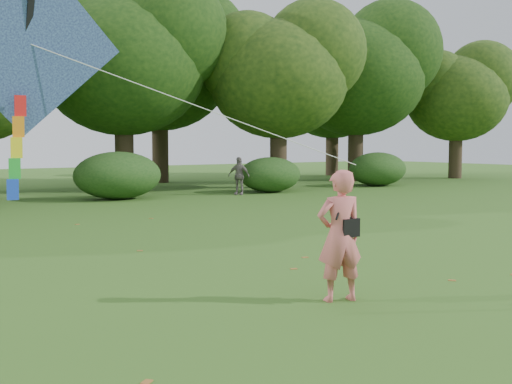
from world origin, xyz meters
TOP-DOWN VIEW (x-y plane):
  - ground at (0.00, 0.00)m, footprint 100.00×100.00m
  - man_kite_flyer at (-0.65, 0.80)m, footprint 0.78×0.62m
  - bystander_right at (8.08, 17.01)m, footprint 0.89×0.99m
  - crossbody_bag at (-0.54, 0.77)m, footprint 0.43×0.20m
  - flying_kite at (-4.47, 2.31)m, footprint 5.25×1.95m
  - tree_line at (1.67, 22.88)m, footprint 54.70×15.30m
  - shrub_band at (-0.72, 17.60)m, footprint 39.15×3.22m
  - fallen_leaves at (-0.27, 2.89)m, footprint 7.36×15.18m

SIDE VIEW (x-z plane):
  - ground at x=0.00m, z-range 0.00..0.00m
  - fallen_leaves at x=-0.27m, z-range 0.00..0.01m
  - bystander_right at x=8.08m, z-range 0.00..1.62m
  - shrub_band at x=-0.72m, z-range -0.08..1.79m
  - man_kite_flyer at x=-0.65m, z-range 0.00..1.87m
  - crossbody_bag at x=-0.54m, z-range 0.69..1.42m
  - flying_kite at x=-4.47m, z-range 1.88..4.97m
  - tree_line at x=1.67m, z-range 0.86..10.35m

